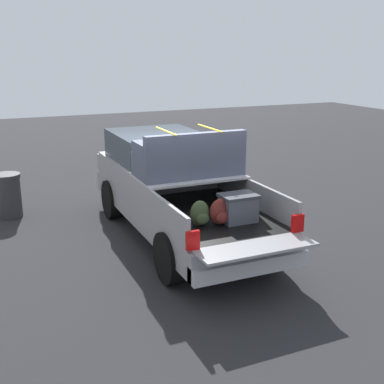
% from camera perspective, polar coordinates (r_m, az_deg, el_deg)
% --- Properties ---
extents(ground_plane, '(40.00, 40.00, 0.00)m').
position_cam_1_polar(ground_plane, '(9.89, -1.41, -5.25)').
color(ground_plane, '#262628').
extents(pickup_truck, '(6.05, 2.06, 2.23)m').
position_cam_1_polar(pickup_truck, '(9.92, -2.29, 0.79)').
color(pickup_truck, gray).
rests_on(pickup_truck, ground_plane).
extents(trash_can, '(0.60, 0.60, 0.98)m').
position_cam_1_polar(trash_can, '(11.67, -20.41, -0.37)').
color(trash_can, '#2D2D33').
rests_on(trash_can, ground_plane).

